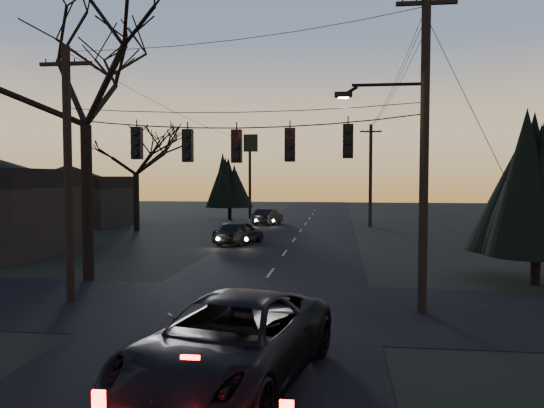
# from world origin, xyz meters

# --- Properties ---
(main_road) EXTENTS (8.00, 120.00, 0.02)m
(main_road) POSITION_xyz_m (0.00, 20.00, 0.01)
(main_road) COLOR black
(main_road) RESTS_ON ground
(cross_road) EXTENTS (60.00, 7.00, 0.02)m
(cross_road) POSITION_xyz_m (0.00, 10.00, 0.01)
(cross_road) COLOR black
(cross_road) RESTS_ON ground
(utility_pole_right) EXTENTS (5.00, 0.30, 10.00)m
(utility_pole_right) POSITION_xyz_m (5.50, 10.00, 0.00)
(utility_pole_right) COLOR black
(utility_pole_right) RESTS_ON ground
(utility_pole_left) EXTENTS (1.80, 0.30, 8.50)m
(utility_pole_left) POSITION_xyz_m (-6.00, 10.00, 0.00)
(utility_pole_left) COLOR black
(utility_pole_left) RESTS_ON ground
(utility_pole_far_r) EXTENTS (1.80, 0.30, 8.50)m
(utility_pole_far_r) POSITION_xyz_m (5.50, 38.00, 0.00)
(utility_pole_far_r) COLOR black
(utility_pole_far_r) RESTS_ON ground
(utility_pole_far_l) EXTENTS (0.30, 0.30, 8.00)m
(utility_pole_far_l) POSITION_xyz_m (-6.00, 46.00, 0.00)
(utility_pole_far_l) COLOR black
(utility_pole_far_l) RESTS_ON ground
(span_signal_assembly) EXTENTS (11.50, 0.44, 1.60)m
(span_signal_assembly) POSITION_xyz_m (-0.24, 10.00, 5.23)
(span_signal_assembly) COLOR black
(span_signal_assembly) RESTS_ON ground
(bare_tree_left) EXTENTS (10.39, 10.39, 12.51)m
(bare_tree_left) POSITION_xyz_m (-7.12, 13.55, 8.75)
(bare_tree_left) COLOR black
(bare_tree_left) RESTS_ON ground
(evergreen_right) EXTENTS (4.09, 4.09, 8.06)m
(evergreen_right) POSITION_xyz_m (10.53, 14.93, 4.62)
(evergreen_right) COLOR black
(evergreen_right) RESTS_ON ground
(bare_tree_dist) EXTENTS (6.32, 6.32, 8.72)m
(bare_tree_dist) POSITION_xyz_m (-12.58, 32.51, 6.09)
(bare_tree_dist) COLOR black
(bare_tree_dist) RESTS_ON ground
(evergreen_dist) EXTENTS (3.36, 3.36, 5.80)m
(evergreen_dist) POSITION_xyz_m (-7.64, 43.89, 3.49)
(evergreen_dist) COLOR black
(evergreen_dist) RESTS_ON ground
(house_left_far) EXTENTS (9.00, 7.00, 5.20)m
(house_left_far) POSITION_xyz_m (-20.00, 36.00, 2.60)
(house_left_far) COLOR black
(house_left_far) RESTS_ON ground
(suv_near) EXTENTS (4.16, 6.73, 1.74)m
(suv_near) POSITION_xyz_m (0.80, 3.69, 0.87)
(suv_near) COLOR black
(suv_near) RESTS_ON ground
(sedan_oncoming_a) EXTENTS (2.91, 4.62, 1.47)m
(sedan_oncoming_a) POSITION_xyz_m (-3.20, 25.50, 0.73)
(sedan_oncoming_a) COLOR black
(sedan_oncoming_a) RESTS_ON ground
(sedan_oncoming_b) EXTENTS (2.29, 4.38, 1.37)m
(sedan_oncoming_b) POSITION_xyz_m (-3.20, 38.89, 0.69)
(sedan_oncoming_b) COLOR black
(sedan_oncoming_b) RESTS_ON ground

